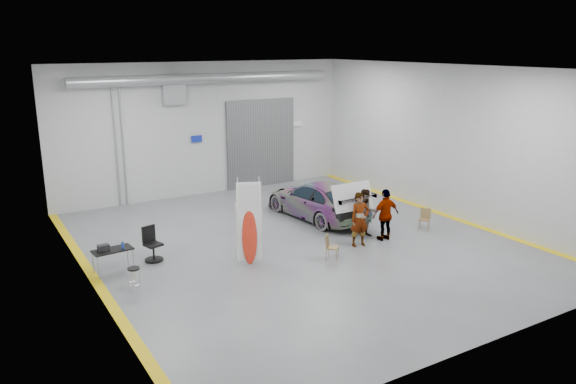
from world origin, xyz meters
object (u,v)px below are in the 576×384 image
person_b (366,213)px  folding_chair_near (332,252)px  sedan_car (317,200)px  person_a (360,219)px  folding_chair_far (424,223)px  office_chair (153,246)px  person_c (386,215)px  surfboard_display (252,229)px  work_table (110,250)px  shop_stool (134,279)px

person_b → folding_chair_near: bearing=-131.2°
sedan_car → person_a: size_ratio=2.64×
folding_chair_far → office_chair: size_ratio=0.71×
office_chair → folding_chair_near: bearing=-44.9°
person_c → surfboard_display: bearing=-2.4°
surfboard_display → person_b: bearing=24.5°
work_table → folding_chair_near: bearing=-22.0°
folding_chair_near → person_c: bearing=-30.7°
person_b → folding_chair_far: person_b is taller
office_chair → person_b: bearing=-27.6°
folding_chair_near → work_table: size_ratio=0.66×
person_b → folding_chair_near: size_ratio=2.17×
folding_chair_near → folding_chair_far: 4.73m
person_c → surfboard_display: 5.06m
person_b → shop_stool: bearing=-156.8°
person_b → surfboard_display: bearing=-156.9°
sedan_car → office_chair: bearing=4.5°
folding_chair_near → shop_stool: folding_chair_near is taller
shop_stool → work_table: 1.72m
person_a → person_c: bearing=9.3°
sedan_car → folding_chair_near: (-2.12, -4.02, -0.47)m
person_c → work_table: (-9.08, 2.00, -0.19)m
surfboard_display → work_table: bearing=-177.9°
sedan_car → shop_stool: 8.84m
person_c → person_a: bearing=3.2°
person_b → sedan_car: bearing=115.7°
sedan_car → person_b: size_ratio=2.85×
sedan_car → person_c: (0.58, -3.45, 0.21)m
folding_chair_near → office_chair: 5.78m
surfboard_display → sedan_car: bearing=56.2°
sedan_car → person_a: 3.51m
sedan_car → work_table: bearing=5.4°
sedan_car → surfboard_display: size_ratio=1.78×
person_c → surfboard_display: surfboard_display is taller
folding_chair_far → person_b: bearing=-138.4°
surfboard_display → office_chair: 3.29m
folding_chair_near → surfboard_display: bearing=112.8°
shop_stool → sedan_car: bearing=20.6°
folding_chair_near → office_chair: bearing=106.8°
work_table → sedan_car: bearing=9.7°
person_a → person_c: person_a is taller
person_a → person_b: size_ratio=1.08×
sedan_car → folding_chair_near: sedan_car is taller
shop_stool → folding_chair_near: bearing=-8.5°
folding_chair_far → shop_stool: folding_chair_far is taller
person_a → surfboard_display: size_ratio=0.67×
sedan_car → office_chair: size_ratio=4.49×
person_c → work_table: bearing=-9.3°
person_b → shop_stool: (-8.49, -0.30, -0.53)m
work_table → office_chair: size_ratio=1.10×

